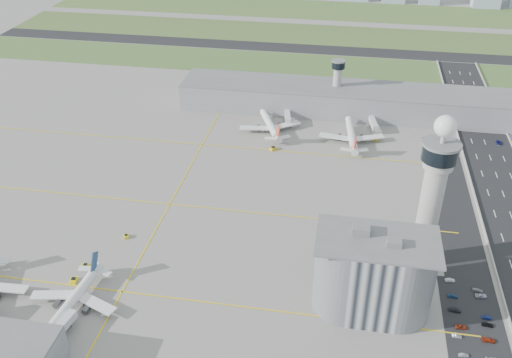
% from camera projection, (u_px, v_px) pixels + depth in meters
% --- Properties ---
extents(ground, '(1000.00, 1000.00, 0.00)m').
position_uv_depth(ground, '(241.00, 254.00, 234.43)').
color(ground, gray).
extents(grass_strip_0, '(480.00, 50.00, 0.08)m').
position_uv_depth(grass_strip_0, '(273.00, 63.00, 426.35)').
color(grass_strip_0, '#4A6731').
rests_on(grass_strip_0, ground).
extents(grass_strip_1, '(480.00, 60.00, 0.08)m').
position_uv_depth(grass_strip_1, '(286.00, 33.00, 489.35)').
color(grass_strip_1, '#3C5327').
rests_on(grass_strip_1, ground).
extents(grass_strip_2, '(480.00, 70.00, 0.08)m').
position_uv_depth(grass_strip_2, '(297.00, 9.00, 556.55)').
color(grass_strip_2, '#4E6F34').
rests_on(grass_strip_2, ground).
extents(runway, '(480.00, 22.00, 0.10)m').
position_uv_depth(runway, '(280.00, 47.00, 457.42)').
color(runway, black).
rests_on(runway, ground).
extents(barrier_left, '(0.60, 500.00, 1.20)m').
position_uv_depth(barrier_left, '(498.00, 281.00, 219.25)').
color(barrier_left, '#9E9E99').
rests_on(barrier_left, ground).
extents(landside_road, '(18.00, 260.00, 0.08)m').
position_uv_depth(landside_road, '(472.00, 297.00, 212.76)').
color(landside_road, black).
rests_on(landside_road, ground).
extents(parking_lot, '(20.00, 44.00, 0.10)m').
position_uv_depth(parking_lot, '(471.00, 319.00, 202.97)').
color(parking_lot, black).
rests_on(parking_lot, ground).
extents(taxiway_line_h_0, '(260.00, 0.60, 0.01)m').
position_uv_depth(taxiway_line_h_0, '(122.00, 292.00, 215.12)').
color(taxiway_line_h_0, yellow).
rests_on(taxiway_line_h_0, ground).
extents(taxiway_line_h_1, '(260.00, 0.60, 0.01)m').
position_uv_depth(taxiway_line_h_1, '(170.00, 204.00, 265.51)').
color(taxiway_line_h_1, yellow).
rests_on(taxiway_line_h_1, ground).
extents(taxiway_line_h_2, '(260.00, 0.60, 0.01)m').
position_uv_depth(taxiway_line_h_2, '(202.00, 145.00, 315.91)').
color(taxiway_line_h_2, yellow).
rests_on(taxiway_line_h_2, ground).
extents(taxiway_line_v, '(0.60, 260.00, 0.01)m').
position_uv_depth(taxiway_line_v, '(170.00, 204.00, 265.51)').
color(taxiway_line_v, yellow).
rests_on(taxiway_line_v, ground).
extents(control_tower, '(14.00, 14.00, 64.50)m').
position_uv_depth(control_tower, '(434.00, 188.00, 212.25)').
color(control_tower, '#ADAAA5').
rests_on(control_tower, ground).
extents(secondary_tower, '(8.60, 8.60, 31.90)m').
position_uv_depth(secondary_tower, '(337.00, 81.00, 346.19)').
color(secondary_tower, '#ADAAA5').
rests_on(secondary_tower, ground).
extents(admin_building, '(42.00, 24.00, 33.50)m').
position_uv_depth(admin_building, '(374.00, 275.00, 200.31)').
color(admin_building, '#B2B2B7').
rests_on(admin_building, ground).
extents(terminal_pier, '(210.00, 32.00, 15.80)m').
position_uv_depth(terminal_pier, '(352.00, 100.00, 348.73)').
color(terminal_pier, gray).
rests_on(terminal_pier, ground).
extents(airplane_near_c, '(37.60, 43.07, 11.25)m').
position_uv_depth(airplane_near_c, '(71.00, 296.00, 205.04)').
color(airplane_near_c, white).
rests_on(airplane_near_c, ground).
extents(airplane_far_a, '(50.10, 53.63, 12.04)m').
position_uv_depth(airplane_far_a, '(270.00, 120.00, 328.77)').
color(airplane_far_a, white).
rests_on(airplane_far_a, ground).
extents(airplane_far_b, '(41.31, 47.03, 12.10)m').
position_uv_depth(airplane_far_b, '(352.00, 131.00, 317.25)').
color(airplane_far_b, white).
rests_on(airplane_far_b, ground).
extents(jet_bridge_near_2, '(5.39, 14.31, 5.70)m').
position_uv_depth(jet_bridge_near_2, '(50.00, 344.00, 189.50)').
color(jet_bridge_near_2, silver).
rests_on(jet_bridge_near_2, ground).
extents(jet_bridge_far_0, '(5.39, 14.31, 5.70)m').
position_uv_depth(jet_bridge_far_0, '(287.00, 114.00, 343.52)').
color(jet_bridge_far_0, silver).
rests_on(jet_bridge_far_0, ground).
extents(jet_bridge_far_1, '(5.39, 14.31, 5.70)m').
position_uv_depth(jet_bridge_far_1, '(371.00, 120.00, 336.16)').
color(jet_bridge_far_1, silver).
rests_on(jet_bridge_far_1, ground).
extents(tug_1, '(3.13, 2.26, 1.73)m').
position_uv_depth(tug_1, '(85.00, 266.00, 226.70)').
color(tug_1, yellow).
rests_on(tug_1, ground).
extents(tug_2, '(2.58, 3.52, 1.93)m').
position_uv_depth(tug_2, '(74.00, 280.00, 219.34)').
color(tug_2, yellow).
rests_on(tug_2, ground).
extents(tug_3, '(3.01, 3.31, 1.59)m').
position_uv_depth(tug_3, '(126.00, 236.00, 243.43)').
color(tug_3, yellow).
rests_on(tug_3, ground).
extents(tug_4, '(4.07, 4.19, 2.02)m').
position_uv_depth(tug_4, '(273.00, 148.00, 310.23)').
color(tug_4, gold).
rests_on(tug_4, ground).
extents(tug_5, '(3.73, 2.98, 1.91)m').
position_uv_depth(tug_5, '(376.00, 139.00, 319.94)').
color(tug_5, yellow).
rests_on(tug_5, ground).
extents(car_lot_0, '(3.54, 1.78, 1.16)m').
position_uv_depth(car_lot_0, '(464.00, 355.00, 188.49)').
color(car_lot_0, silver).
rests_on(car_lot_0, ground).
extents(car_lot_1, '(3.29, 1.16, 1.08)m').
position_uv_depth(car_lot_1, '(457.00, 336.00, 195.53)').
color(car_lot_1, '#969FA7').
rests_on(car_lot_1, ground).
extents(car_lot_2, '(4.39, 2.23, 1.19)m').
position_uv_depth(car_lot_2, '(461.00, 327.00, 199.10)').
color(car_lot_2, maroon).
rests_on(car_lot_2, ground).
extents(car_lot_3, '(4.44, 1.99, 1.26)m').
position_uv_depth(car_lot_3, '(455.00, 310.00, 206.11)').
color(car_lot_3, '#25272F').
rests_on(car_lot_3, ground).
extents(car_lot_4, '(3.76, 1.59, 1.27)m').
position_uv_depth(car_lot_4, '(453.00, 296.00, 212.26)').
color(car_lot_4, navy).
rests_on(car_lot_4, ground).
extents(car_lot_5, '(3.83, 1.71, 1.22)m').
position_uv_depth(car_lot_5, '(450.00, 280.00, 219.78)').
color(car_lot_5, silver).
rests_on(car_lot_5, ground).
extents(car_lot_7, '(4.52, 1.88, 1.31)m').
position_uv_depth(car_lot_7, '(489.00, 340.00, 193.90)').
color(car_lot_7, maroon).
rests_on(car_lot_7, ground).
extents(car_lot_8, '(4.02, 1.99, 1.32)m').
position_uv_depth(car_lot_8, '(487.00, 325.00, 199.91)').
color(car_lot_8, black).
rests_on(car_lot_8, ground).
extents(car_lot_9, '(3.46, 1.44, 1.11)m').
position_uv_depth(car_lot_9, '(487.00, 318.00, 202.86)').
color(car_lot_9, navy).
rests_on(car_lot_9, ground).
extents(car_lot_10, '(4.60, 2.47, 1.23)m').
position_uv_depth(car_lot_10, '(481.00, 296.00, 212.39)').
color(car_lot_10, silver).
rests_on(car_lot_10, ground).
extents(car_lot_11, '(4.13, 2.23, 1.14)m').
position_uv_depth(car_lot_11, '(478.00, 290.00, 214.98)').
color(car_lot_11, gray).
rests_on(car_lot_11, ground).
extents(car_hw_2, '(2.44, 4.71, 1.27)m').
position_uv_depth(car_hw_2, '(499.00, 143.00, 316.62)').
color(car_hw_2, navy).
rests_on(car_hw_2, ground).
extents(car_hw_4, '(1.53, 3.32, 1.10)m').
position_uv_depth(car_hw_4, '(457.00, 97.00, 371.03)').
color(car_hw_4, '#95969E').
rests_on(car_hw_4, ground).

